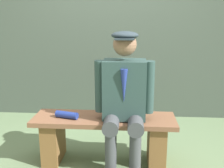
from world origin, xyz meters
The scene contains 5 objects.
ground_plane centered at (0.00, 0.00, 0.00)m, with size 30.00×30.00×0.00m, color #637C56.
bench centered at (0.00, 0.00, 0.31)m, with size 1.45×0.44×0.49m.
seated_man centered at (-0.20, 0.06, 0.76)m, with size 0.58×0.59×1.36m.
rolled_magazine centered at (0.37, 0.06, 0.53)m, with size 0.07×0.07×0.23m, color navy.
stadium_wall centered at (0.00, -1.54, 1.26)m, with size 12.00×0.24×2.52m, color #455247.
Camera 1 is at (-0.28, 2.58, 1.46)m, focal length 43.28 mm.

